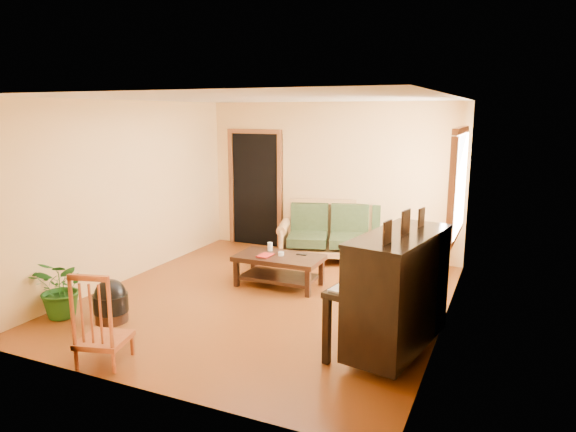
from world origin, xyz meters
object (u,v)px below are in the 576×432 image
at_px(potted_plant, 63,288).
at_px(red_chair, 102,317).
at_px(footstool, 111,306).
at_px(armchair, 409,283).
at_px(piano, 398,294).
at_px(ceramic_crock, 437,260).
at_px(sofa, 350,233).
at_px(coffee_table, 279,271).

bearing_deg(potted_plant, red_chair, -28.07).
relative_size(footstool, red_chair, 0.42).
distance_m(footstool, red_chair, 1.09).
distance_m(armchair, piano, 1.04).
bearing_deg(potted_plant, armchair, 24.36).
relative_size(armchair, ceramic_crock, 3.16).
distance_m(red_chair, ceramic_crock, 5.24).
relative_size(footstool, ceramic_crock, 1.52).
bearing_deg(ceramic_crock, footstool, -130.49).
xyz_separation_m(red_chair, ceramic_crock, (2.55, 4.57, -0.35)).
distance_m(armchair, red_chair, 3.47).
bearing_deg(sofa, piano, -81.53).
bearing_deg(red_chair, ceramic_crock, 46.31).
xyz_separation_m(coffee_table, armchair, (1.90, -0.37, 0.20)).
bearing_deg(red_chair, armchair, 29.09).
xyz_separation_m(coffee_table, footstool, (-1.28, -1.96, -0.03)).
distance_m(piano, ceramic_crock, 3.23).
xyz_separation_m(sofa, potted_plant, (-2.43, -3.67, -0.12)).
distance_m(armchair, footstool, 3.55).
height_order(piano, potted_plant, piano).
bearing_deg(red_chair, sofa, 60.54).
bearing_deg(armchair, ceramic_crock, 69.36).
distance_m(footstool, ceramic_crock, 4.94).
bearing_deg(potted_plant, sofa, 56.44).
bearing_deg(sofa, footstool, -134.37).
xyz_separation_m(sofa, ceramic_crock, (1.39, 0.22, -0.35)).
relative_size(piano, potted_plant, 1.94).
height_order(sofa, red_chair, sofa).
xyz_separation_m(sofa, armchair, (1.35, -1.95, -0.07)).
bearing_deg(ceramic_crock, potted_plant, -134.50).
height_order(piano, red_chair, piano).
relative_size(piano, footstool, 3.56).
bearing_deg(piano, sofa, 125.94).
bearing_deg(coffee_table, ceramic_crock, 43.02).
bearing_deg(ceramic_crock, piano, -89.40).
bearing_deg(sofa, coffee_table, -126.09).
xyz_separation_m(armchair, piano, (0.07, -1.01, 0.21)).
height_order(coffee_table, potted_plant, potted_plant).
height_order(sofa, footstool, sofa).
height_order(sofa, armchair, sofa).
bearing_deg(armchair, sofa, 105.03).
xyz_separation_m(red_chair, potted_plant, (-1.27, 0.68, -0.11)).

